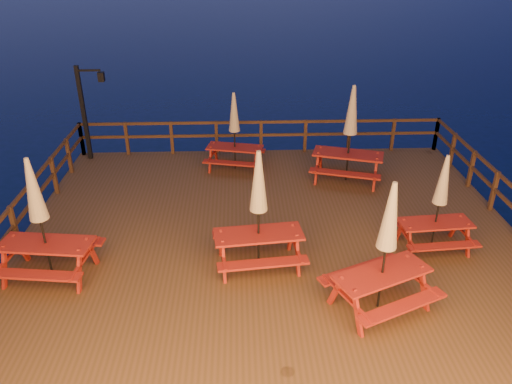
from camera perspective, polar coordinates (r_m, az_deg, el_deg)
The scene contains 11 objects.
ground at distance 12.60m, azimuth 1.59°, elevation -5.62°, with size 500.00×500.00×0.00m, color #051432.
deck at distance 12.49m, azimuth 1.60°, elevation -4.85°, with size 12.00×10.00×0.40m, color #4E3519.
deck_piles at distance 12.77m, azimuth 1.57°, elevation -6.75°, with size 11.44×9.44×1.40m.
railing at distance 13.60m, azimuth 1.18°, elevation 2.59°, with size 11.80×9.75×1.10m.
lamp_post at distance 16.47m, azimuth -18.70°, elevation 9.45°, with size 0.85×0.18×3.00m.
picnic_table_0 at distance 10.88m, azimuth -23.49°, elevation -2.72°, with size 2.07×1.78×2.72m.
picnic_table_1 at distance 14.43m, azimuth 10.70°, elevation 6.67°, with size 2.38×2.15×2.84m.
picnic_table_2 at distance 11.71m, azimuth 20.23°, elevation -1.09°, with size 1.73×1.46×2.33m.
picnic_table_3 at distance 15.05m, azimuth -2.48°, elevation 7.06°, with size 1.95×1.72×2.40m.
picnic_table_4 at distance 10.32m, azimuth 0.30°, elevation -1.95°, with size 2.05×1.76×2.70m.
picnic_table_5 at distance 9.44m, azimuth 14.65°, elevation -5.99°, with size 2.36×2.19×2.69m.
Camera 1 is at (-0.75, -10.56, 6.83)m, focal length 35.00 mm.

